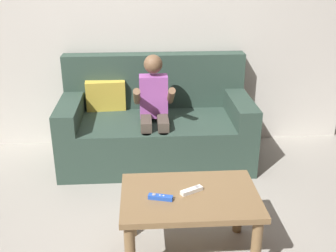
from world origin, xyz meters
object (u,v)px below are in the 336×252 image
at_px(couch, 155,126).
at_px(game_remote_blue_near_edge, 160,197).
at_px(person_seated_on_couch, 154,107).
at_px(coffee_table, 190,206).
at_px(game_remote_white_center, 192,190).

xyz_separation_m(couch, game_remote_blue_near_edge, (-0.02, -1.39, 0.14)).
xyz_separation_m(couch, person_seated_on_couch, (-0.01, -0.19, 0.24)).
distance_m(couch, game_remote_blue_near_edge, 1.40).
height_order(coffee_table, game_remote_blue_near_edge, game_remote_blue_near_edge).
height_order(couch, game_remote_white_center, couch).
bearing_deg(coffee_table, person_seated_on_couch, 98.22).
distance_m(couch, coffee_table, 1.36).
xyz_separation_m(coffee_table, game_remote_blue_near_edge, (-0.17, -0.04, 0.09)).
bearing_deg(coffee_table, couch, 96.56).
height_order(couch, person_seated_on_couch, person_seated_on_couch).
bearing_deg(couch, person_seated_on_couch, -93.76).
relative_size(person_seated_on_couch, game_remote_white_center, 6.90).
relative_size(coffee_table, game_remote_blue_near_edge, 5.52).
relative_size(person_seated_on_couch, game_remote_blue_near_edge, 6.69).
height_order(coffee_table, game_remote_white_center, game_remote_white_center).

